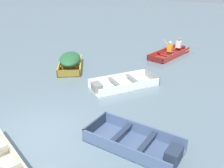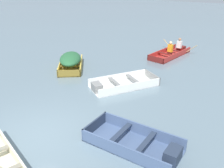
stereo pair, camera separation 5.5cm
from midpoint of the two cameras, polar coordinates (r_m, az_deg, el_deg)
The scene contains 5 objects.
ground_plane at distance 8.06m, azimuth -16.06°, elevation -11.61°, with size 80.00×80.00×0.00m, color slate.
skiff_slate_blue_near_moored at distance 7.32m, azimuth 6.00°, elevation -13.42°, with size 2.82×1.40×0.40m.
skiff_white_mid_moored at distance 10.86m, azimuth 2.26°, elevation -0.04°, with size 2.72×3.08×0.37m.
skiff_yellow_far_moored at distance 13.08m, azimuth -9.35°, elevation 5.40°, with size 2.29×2.68×0.77m.
rowboat_red_with_crew at distance 15.52m, azimuth 13.56°, elevation 7.06°, with size 2.25×3.32×0.89m.
Camera 2 is at (4.97, -4.37, 4.60)m, focal length 40.00 mm.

